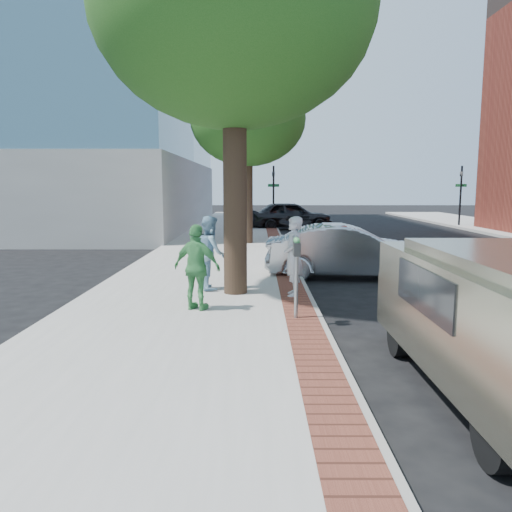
{
  "coord_description": "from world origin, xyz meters",
  "views": [
    {
      "loc": [
        -0.11,
        -9.13,
        2.52
      ],
      "look_at": [
        -0.13,
        0.36,
        1.2
      ],
      "focal_mm": 35.0,
      "sensor_mm": 36.0,
      "label": 1
    }
  ],
  "objects_px": {
    "person_gray": "(293,256)",
    "sedan_silver": "(347,251)",
    "van": "(500,315)",
    "bg_car": "(290,215)",
    "parking_meter": "(297,261)",
    "person_officer": "(210,252)",
    "person_green": "(197,267)"
  },
  "relations": [
    {
      "from": "person_green",
      "to": "van",
      "type": "xyz_separation_m",
      "value": [
        4.1,
        -3.59,
        0.0
      ]
    },
    {
      "from": "bg_car",
      "to": "van",
      "type": "relative_size",
      "value": 1.0
    },
    {
      "from": "person_officer",
      "to": "van",
      "type": "relative_size",
      "value": 0.35
    },
    {
      "from": "person_gray",
      "to": "van",
      "type": "bearing_deg",
      "value": 23.63
    },
    {
      "from": "person_gray",
      "to": "van",
      "type": "relative_size",
      "value": 0.36
    },
    {
      "from": "bg_car",
      "to": "van",
      "type": "bearing_deg",
      "value": 174.47
    },
    {
      "from": "person_green",
      "to": "bg_car",
      "type": "xyz_separation_m",
      "value": [
        3.14,
        20.27,
        -0.15
      ]
    },
    {
      "from": "parking_meter",
      "to": "bg_car",
      "type": "relative_size",
      "value": 0.3
    },
    {
      "from": "person_officer",
      "to": "van",
      "type": "xyz_separation_m",
      "value": [
        4.02,
        -5.62,
        -0.02
      ]
    },
    {
      "from": "sedan_silver",
      "to": "person_green",
      "type": "bearing_deg",
      "value": 143.07
    },
    {
      "from": "parking_meter",
      "to": "person_gray",
      "type": "bearing_deg",
      "value": 87.57
    },
    {
      "from": "parking_meter",
      "to": "person_officer",
      "type": "distance_m",
      "value": 3.22
    },
    {
      "from": "person_gray",
      "to": "sedan_silver",
      "type": "height_order",
      "value": "person_gray"
    },
    {
      "from": "person_gray",
      "to": "van",
      "type": "xyz_separation_m",
      "value": [
        2.15,
        -4.86,
        -0.04
      ]
    },
    {
      "from": "parking_meter",
      "to": "van",
      "type": "distance_m",
      "value": 3.71
    },
    {
      "from": "parking_meter",
      "to": "person_officer",
      "type": "relative_size",
      "value": 0.86
    },
    {
      "from": "person_green",
      "to": "van",
      "type": "height_order",
      "value": "person_green"
    },
    {
      "from": "person_gray",
      "to": "person_green",
      "type": "height_order",
      "value": "person_gray"
    },
    {
      "from": "person_gray",
      "to": "sedan_silver",
      "type": "relative_size",
      "value": 0.39
    },
    {
      "from": "parking_meter",
      "to": "person_green",
      "type": "xyz_separation_m",
      "value": [
        -1.86,
        0.64,
        -0.22
      ]
    },
    {
      "from": "parking_meter",
      "to": "van",
      "type": "xyz_separation_m",
      "value": [
        2.23,
        -2.95,
        -0.22
      ]
    },
    {
      "from": "van",
      "to": "bg_car",
      "type": "bearing_deg",
      "value": 92.25
    },
    {
      "from": "person_green",
      "to": "van",
      "type": "relative_size",
      "value": 0.34
    },
    {
      "from": "person_green",
      "to": "sedan_silver",
      "type": "height_order",
      "value": "person_green"
    },
    {
      "from": "sedan_silver",
      "to": "van",
      "type": "bearing_deg",
      "value": -172.86
    },
    {
      "from": "person_gray",
      "to": "bg_car",
      "type": "relative_size",
      "value": 0.36
    },
    {
      "from": "parking_meter",
      "to": "person_gray",
      "type": "distance_m",
      "value": 1.92
    },
    {
      "from": "sedan_silver",
      "to": "bg_car",
      "type": "bearing_deg",
      "value": 5.81
    },
    {
      "from": "person_officer",
      "to": "van",
      "type": "bearing_deg",
      "value": -159.75
    },
    {
      "from": "bg_car",
      "to": "van",
      "type": "distance_m",
      "value": 23.89
    },
    {
      "from": "person_officer",
      "to": "van",
      "type": "height_order",
      "value": "person_officer"
    },
    {
      "from": "bg_car",
      "to": "person_gray",
      "type": "bearing_deg",
      "value": 168.57
    }
  ]
}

